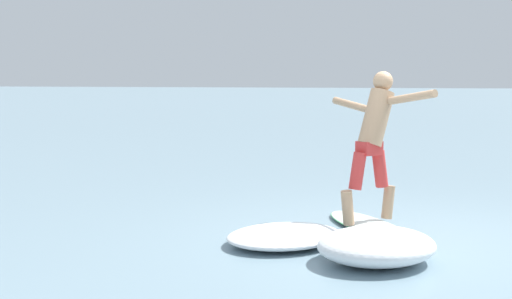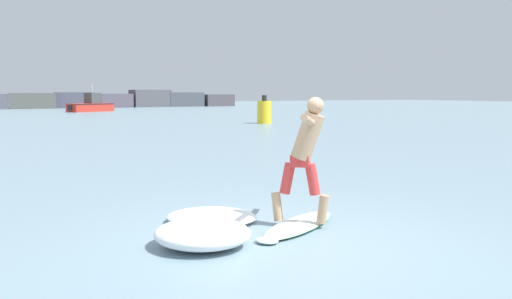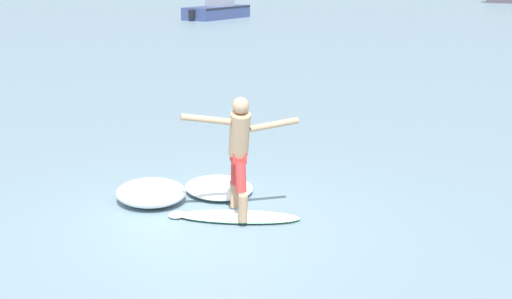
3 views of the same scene
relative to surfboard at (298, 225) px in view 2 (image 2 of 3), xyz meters
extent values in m
plane|color=#7794A1|center=(-0.32, -0.29, -0.04)|extent=(200.00, 200.00, 0.00)
cube|color=#53544F|center=(0.42, 61.71, 0.90)|extent=(5.20, 4.79, 1.89)
cube|color=#4B4B5C|center=(5.36, 61.71, 0.95)|extent=(4.84, 3.50, 1.98)
cube|color=#564E5C|center=(10.30, 61.71, 0.86)|extent=(4.33, 4.42, 1.80)
cube|color=#525157|center=(15.24, 61.71, 1.12)|extent=(5.32, 3.45, 2.32)
cube|color=#4C4E57|center=(20.18, 61.71, 0.95)|extent=(5.05, 3.29, 1.97)
cube|color=#4F4A4F|center=(25.12, 61.71, 0.80)|extent=(4.21, 3.59, 1.68)
ellipsoid|color=white|center=(0.03, 0.02, 0.00)|extent=(1.81, 1.38, 0.08)
ellipsoid|color=white|center=(-0.75, -0.45, 0.00)|extent=(0.37, 0.39, 0.07)
ellipsoid|color=#339E56|center=(0.03, 0.02, 0.00)|extent=(1.83, 1.40, 0.04)
cone|color=black|center=(0.66, 0.39, -0.10)|extent=(0.07, 0.07, 0.14)
cone|color=black|center=(0.47, 0.46, -0.10)|extent=(0.07, 0.07, 0.14)
cone|color=black|center=(0.63, 0.20, -0.10)|extent=(0.07, 0.07, 0.14)
cylinder|color=tan|center=(0.27, -0.20, 0.24)|extent=(0.22, 0.21, 0.41)
cylinder|color=red|center=(0.16, -0.10, 0.65)|extent=(0.27, 0.26, 0.45)
cylinder|color=tan|center=(-0.21, 0.23, 0.24)|extent=(0.22, 0.21, 0.41)
cylinder|color=red|center=(-0.11, 0.14, 0.65)|extent=(0.27, 0.26, 0.45)
cube|color=red|center=(0.03, 0.02, 0.91)|extent=(0.33, 0.32, 0.16)
cylinder|color=tan|center=(0.10, -0.05, 1.25)|extent=(0.54, 0.52, 0.70)
sphere|color=tan|center=(0.18, -0.12, 1.68)|extent=(0.23, 0.23, 0.23)
cylinder|color=tan|center=(0.48, 0.26, 1.38)|extent=(0.54, 0.57, 0.21)
cylinder|color=tan|center=(-0.16, -0.46, 1.50)|extent=(0.53, 0.57, 0.20)
cube|color=red|center=(4.96, 47.21, 0.38)|extent=(4.89, 3.67, 0.84)
cone|color=red|center=(7.30, 48.49, 0.38)|extent=(1.12, 1.13, 0.84)
cube|color=black|center=(4.96, 47.21, 0.74)|extent=(4.87, 3.70, 0.08)
cube|color=#404445|center=(5.22, 47.35, 1.34)|extent=(1.66, 1.67, 1.07)
cube|color=#232D38|center=(5.76, 47.65, 1.47)|extent=(0.50, 0.88, 0.53)
cylinder|color=silver|center=(5.22, 47.35, 2.32)|extent=(0.06, 0.06, 0.90)
cube|color=black|center=(2.80, 46.04, 0.43)|extent=(0.42, 0.45, 0.52)
cylinder|color=yellow|center=(11.13, 21.46, 0.66)|extent=(0.87, 0.87, 1.39)
cylinder|color=black|center=(11.13, 21.46, 1.54)|extent=(0.30, 0.30, 0.36)
ellipsoid|color=white|center=(-1.52, -0.19, 0.13)|extent=(1.60, 1.56, 0.33)
ellipsoid|color=white|center=(-0.98, 0.81, 0.05)|extent=(1.70, 1.65, 0.18)
camera|label=1|loc=(-8.27, -0.64, 1.74)|focal=50.00mm
camera|label=2|loc=(-3.71, -5.80, 1.85)|focal=35.00mm
camera|label=3|loc=(5.96, -7.71, 3.56)|focal=50.00mm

